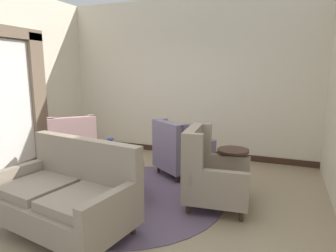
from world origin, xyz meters
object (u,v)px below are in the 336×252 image
porcelain_vase (111,152)px  armchair_far_left (180,152)px  coffee_table (109,169)px  armchair_back_corner (211,174)px  side_table (232,168)px  settee (66,195)px  armchair_near_sideboard (72,148)px

porcelain_vase → armchair_far_left: armchair_far_left is taller
coffee_table → armchair_far_left: 1.43m
armchair_back_corner → armchair_far_left: bearing=32.9°
side_table → settee: bearing=-134.6°
settee → armchair_near_sideboard: (-1.21, 1.58, 0.03)m
armchair_back_corner → settee: bearing=125.4°
porcelain_vase → side_table: porcelain_vase is taller
coffee_table → armchair_near_sideboard: size_ratio=0.90×
settee → side_table: size_ratio=2.51×
armchair_far_left → porcelain_vase: bearing=102.2°
coffee_table → armchair_near_sideboard: 1.42m
coffee_table → armchair_back_corner: bearing=14.1°
armchair_far_left → side_table: armchair_far_left is taller
armchair_back_corner → side_table: bearing=-33.3°
armchair_near_sideboard → porcelain_vase: bearing=103.5°
coffee_table → porcelain_vase: bearing=18.4°
settee → armchair_back_corner: 1.81m
porcelain_vase → armchair_near_sideboard: size_ratio=0.32×
porcelain_vase → armchair_back_corner: size_ratio=0.34×
armchair_near_sideboard → armchair_far_left: (1.81, 0.57, -0.02)m
armchair_back_corner → side_table: armchair_back_corner is taller
armchair_back_corner → side_table: (0.22, 0.42, -0.03)m
armchair_far_left → coffee_table: bearing=100.9°
armchair_far_left → armchair_back_corner: size_ratio=1.05×
porcelain_vase → armchair_near_sideboard: armchair_near_sideboard is taller
porcelain_vase → armchair_far_left: size_ratio=0.32×
armchair_near_sideboard → settee: bearing=80.5°
coffee_table → armchair_far_left: (0.59, 1.30, -0.03)m
settee → side_table: bearing=54.9°
coffee_table → armchair_back_corner: (1.36, 0.34, -0.01)m
armchair_near_sideboard → armchair_back_corner: (2.58, -0.39, 0.00)m
settee → armchair_far_left: (0.61, 2.15, 0.01)m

